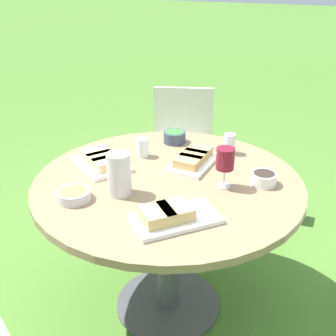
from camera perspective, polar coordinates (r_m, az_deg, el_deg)
ground_plane at (r=2.45m, az=-0.00°, el=-17.96°), size 40.00×40.00×0.00m
dining_table at (r=2.05m, az=-0.00°, el=-4.65°), size 1.27×1.27×0.78m
chair_near_right at (r=3.13m, az=1.92°, el=3.85°), size 0.55×0.54×0.89m
water_pitcher at (r=1.84m, az=-6.65°, el=-0.81°), size 0.11×0.11×0.19m
wine_glass at (r=1.89m, az=7.76°, el=1.13°), size 0.08×0.08×0.19m
platter_bread_main at (r=2.14m, az=3.47°, el=1.21°), size 0.19×0.32×0.06m
platter_charcuterie at (r=2.14m, az=-8.92°, el=0.99°), size 0.37×0.34×0.06m
platter_sandwich_side at (r=1.66m, az=0.35°, el=-6.50°), size 0.38×0.38×0.07m
bowl_fries at (r=1.86m, az=-12.69°, el=-3.54°), size 0.15×0.15×0.05m
bowl_salad at (r=2.40m, az=0.90°, el=4.30°), size 0.13×0.13×0.07m
bowl_olives at (r=1.98m, az=12.83°, el=-1.33°), size 0.12×0.12×0.06m
cup_water_near at (r=2.22m, az=-3.44°, el=2.79°), size 0.06×0.06×0.10m
cup_water_far at (r=2.27m, az=8.31°, el=3.26°), size 0.06×0.06×0.11m
handbag at (r=3.21m, az=14.39°, el=-4.27°), size 0.30×0.14×0.37m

